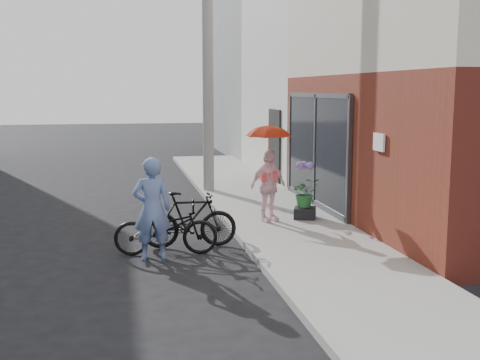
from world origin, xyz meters
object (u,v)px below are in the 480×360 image
object	(u,v)px
officer	(152,209)
kimono_woman	(268,186)
utility_pole	(208,58)
bike_left	(166,228)
bike_right	(189,220)
planter	(305,213)

from	to	relation	value
officer	kimono_woman	world-z (taller)	officer
officer	utility_pole	bearing A→B (deg)	-105.19
utility_pole	kimono_woman	distance (m)	4.81
bike_left	kimono_woman	bearing A→B (deg)	-46.85
bike_right	kimono_woman	bearing A→B (deg)	-51.56
bike_left	bike_right	world-z (taller)	bike_right
utility_pole	officer	size ratio (longest dim) A/B	4.21
bike_left	planter	distance (m)	3.42
utility_pole	kimono_woman	xyz separation A→B (m)	(0.60, -3.96, -2.67)
utility_pole	planter	world-z (taller)	utility_pole
bike_left	bike_right	size ratio (longest dim) A/B	1.04
utility_pole	officer	xyz separation A→B (m)	(-1.78, -5.86, -2.67)
officer	planter	bearing A→B (deg)	-146.04
officer	bike_left	world-z (taller)	officer
officer	bike_right	size ratio (longest dim) A/B	1.02
officer	bike_left	bearing A→B (deg)	-129.41
bike_left	bike_right	distance (m)	0.59
bike_left	planter	bearing A→B (deg)	-53.54
bike_right	kimono_woman	xyz separation A→B (m)	(1.71, 1.24, 0.34)
planter	kimono_woman	bearing A→B (deg)	-172.39
utility_pole	bike_right	distance (m)	6.11
bike_left	planter	world-z (taller)	bike_left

